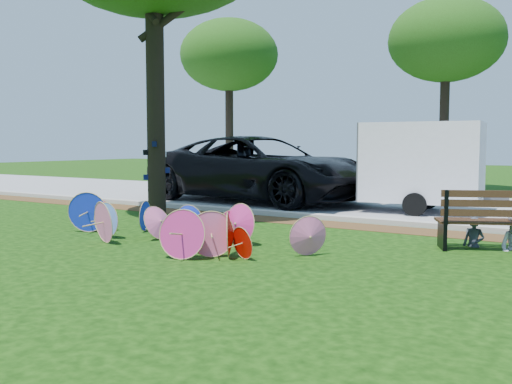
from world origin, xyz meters
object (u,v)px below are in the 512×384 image
cargo_trailer (423,162)px  person_left (474,218)px  parasol_pile (168,224)px  park_bench (495,220)px  black_van (260,169)px

cargo_trailer → person_left: size_ratio=2.90×
parasol_pile → park_bench: (5.15, 2.62, 0.15)m
black_van → park_bench: bearing=-115.9°
black_van → park_bench: 9.16m
parasol_pile → park_bench: bearing=27.0°
parasol_pile → black_van: (-2.65, 7.39, 0.67)m
black_van → person_left: black_van is taller
person_left → black_van: bearing=153.4°
black_van → person_left: (7.45, -4.72, -0.52)m
black_van → cargo_trailer: (5.17, -0.10, 0.31)m
park_bench → person_left: 0.35m
black_van → person_left: bearing=-116.8°
parasol_pile → person_left: (4.80, 2.67, 0.15)m
black_van → cargo_trailer: 5.18m
parasol_pile → person_left: 5.50m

